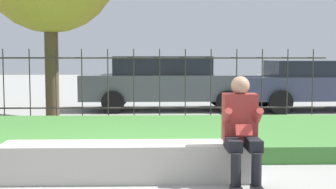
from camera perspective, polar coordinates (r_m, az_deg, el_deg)
The scene contains 7 objects.
ground_plane at distance 5.67m, azimuth -6.22°, elevation -10.30°, with size 60.00×60.00×0.00m, color gray.
stone_bench at distance 5.61m, azimuth -4.64°, elevation -8.39°, with size 3.01×0.53×0.44m.
person_seated_reader at distance 5.31m, azimuth 8.93°, elevation -3.94°, with size 0.42×0.73×1.24m.
grass_berm at distance 8.00m, azimuth -4.88°, elevation -4.97°, with size 10.48×3.43×0.24m.
iron_fence at distance 10.26m, azimuth -4.18°, elevation 1.26°, with size 8.48×0.03×1.61m.
car_parked_right at distance 13.25m, azimuth 18.14°, elevation 1.30°, with size 4.59×1.98×1.33m.
car_parked_center at distance 12.64m, azimuth -0.05°, elevation 1.56°, with size 4.69×1.83×1.45m.
Camera 1 is at (0.44, -5.45, 1.48)m, focal length 50.00 mm.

